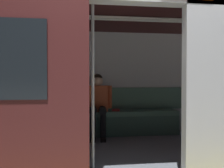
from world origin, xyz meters
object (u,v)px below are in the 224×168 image
Objects in this scene: train_car at (115,56)px; handbag at (75,107)px; bench_seat at (111,117)px; grab_pole_door at (93,85)px; person_seated at (98,101)px; book at (116,110)px.

train_car is 1.53m from handbag.
grab_pole_door is (0.44, 1.75, 0.66)m from bench_seat.
train_car is 3.12× the size of grab_pole_door.
person_seated is 0.43m from book.
train_car is 5.32× the size of person_seated.
person_seated is 0.47m from handbag.
grab_pole_door is (0.18, 1.70, 0.34)m from person_seated.
bench_seat is 12.17× the size of book.
grab_pole_door reaches higher than bench_seat.
train_car is at bearing 89.10° from book.
handbag is at bearing -59.43° from train_car.
bench_seat is 1.93m from grab_pole_door.
bench_seat is at bearing -93.82° from train_car.
handbag is 1.90m from grab_pole_door.
train_car reaches higher than grab_pole_door.
train_car is 2.39× the size of bench_seat.
handbag reaches higher than bench_seat.
person_seated reaches higher than book.
handbag is at bearing -15.90° from person_seated.
book is at bearing -151.79° from bench_seat.
train_car is at bearing 86.18° from bench_seat.
grab_pole_door is (0.37, 0.76, -0.43)m from train_car.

